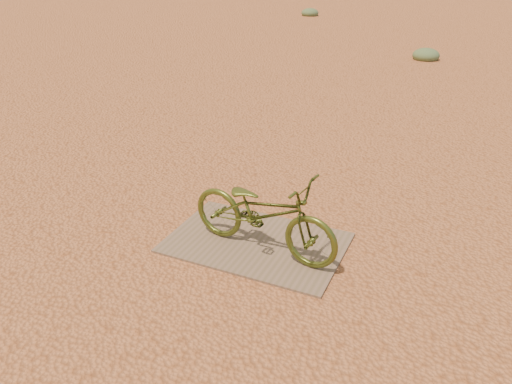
% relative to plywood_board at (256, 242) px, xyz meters
% --- Properties ---
extents(ground, '(120.00, 120.00, 0.00)m').
position_rel_plywood_board_xyz_m(ground, '(0.54, 0.47, -0.01)').
color(ground, '#B87249').
rests_on(ground, ground).
extents(plywood_board, '(1.63, 1.08, 0.02)m').
position_rel_plywood_board_xyz_m(plywood_board, '(0.00, 0.00, 0.00)').
color(plywood_board, '#6F594D').
rests_on(plywood_board, ground).
extents(bicycle, '(1.52, 0.70, 0.77)m').
position_rel_plywood_board_xyz_m(bicycle, '(0.12, -0.10, 0.40)').
color(bicycle, '#43511C').
rests_on(bicycle, plywood_board).
extents(kale_a, '(0.65, 0.65, 0.36)m').
position_rel_plywood_board_xyz_m(kale_a, '(0.29, 9.42, -0.01)').
color(kale_a, '#5A734E').
rests_on(kale_a, ground).
extents(kale_c, '(0.67, 0.67, 0.37)m').
position_rel_plywood_board_xyz_m(kale_c, '(-5.08, 16.26, -0.01)').
color(kale_c, '#5A734E').
rests_on(kale_c, ground).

